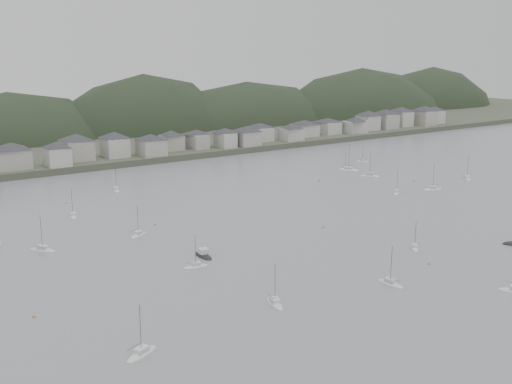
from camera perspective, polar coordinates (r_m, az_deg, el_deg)
ground at (r=156.68m, az=15.98°, el=-7.32°), size 900.00×900.00×0.00m
far_shore_land at (r=406.51m, az=-18.06°, el=5.22°), size 900.00×250.00×3.00m
forested_ridge at (r=385.71m, az=-16.12°, el=3.03°), size 851.55×103.94×102.57m
waterfront_town at (r=324.06m, az=-3.60°, el=5.24°), size 451.48×28.46×12.92m
sailboat_lead at (r=176.84m, az=-19.15°, el=-5.12°), size 6.88×7.86×10.90m
moored_fleet at (r=199.91m, az=4.46°, el=-2.31°), size 268.61×155.24×12.72m
motor_launch_far at (r=163.31m, az=-4.90°, el=-5.87°), size 2.99×7.83×3.86m
mooring_buoys at (r=194.58m, az=3.39°, el=-2.74°), size 165.93×125.04×0.70m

